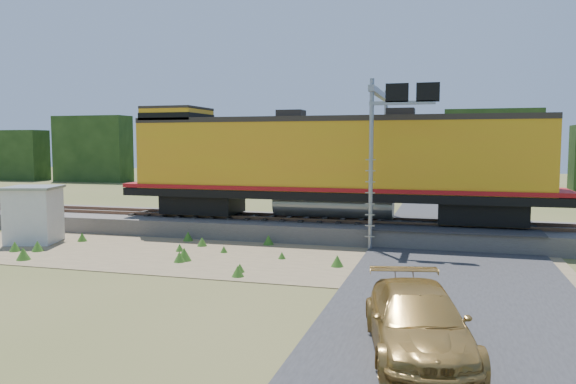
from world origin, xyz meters
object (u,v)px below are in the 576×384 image
(shed, at_px, (34,214))
(signal_gantry, at_px, (386,124))
(locomotive, at_px, (327,162))
(car, at_px, (418,322))

(shed, bearing_deg, signal_gantry, 0.10)
(shed, distance_m, signal_gantry, 16.41)
(locomotive, bearing_deg, shed, -156.76)
(locomotive, xyz_separation_m, shed, (-12.36, -5.31, -2.31))
(locomotive, height_order, signal_gantry, signal_gantry)
(locomotive, height_order, car, locomotive)
(signal_gantry, bearing_deg, car, -81.00)
(signal_gantry, bearing_deg, locomotive, 166.76)
(shed, bearing_deg, locomotive, 6.37)
(locomotive, relative_size, car, 4.21)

